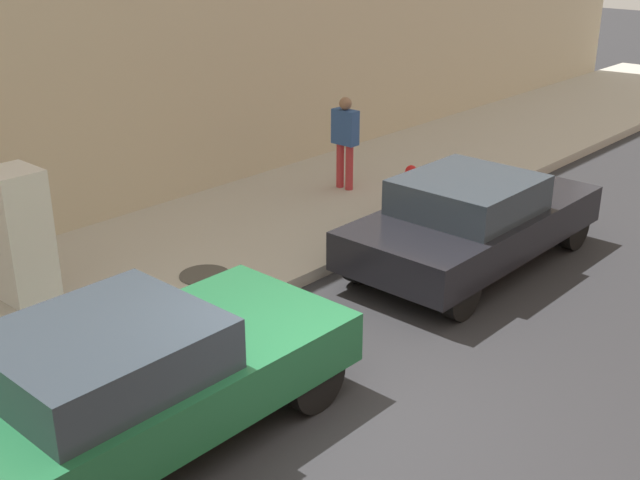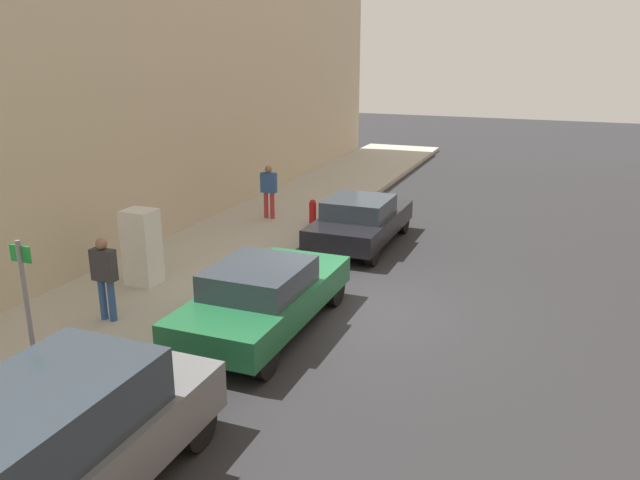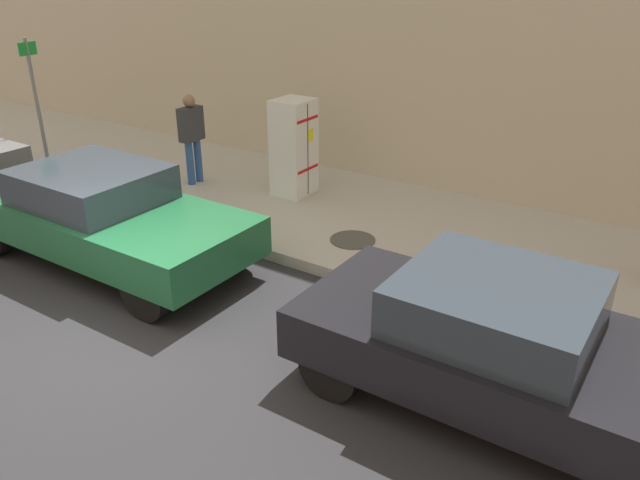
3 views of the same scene
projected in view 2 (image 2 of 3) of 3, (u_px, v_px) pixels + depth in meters
The scene contains 12 objects.
ground_plane at pixel (357, 310), 13.22m from camera, with size 80.00×80.00×0.00m, color #28282B.
sidewalk_slab at pixel (174, 278), 14.80m from camera, with size 3.86×44.00×0.18m, color #B2ADA0.
building_facade_near at pixel (48, 94), 14.69m from camera, with size 2.48×39.60×8.54m, color beige.
discarded_refrigerator at pixel (142, 247), 13.97m from camera, with size 0.69×0.62×1.72m.
manhole_cover at pixel (234, 263), 15.54m from camera, with size 0.70×0.70×0.02m, color #47443F.
street_sign_post at pixel (29, 317), 8.88m from camera, with size 0.36×0.07×2.61m.
fire_hydrant at pixel (313, 211), 19.01m from camera, with size 0.22×0.22×0.73m.
pedestrian_walking_far at pixel (269, 188), 19.38m from camera, with size 0.48×0.22×1.67m.
pedestrian_standing_near at pixel (104, 273), 12.02m from camera, with size 0.49×0.23×1.68m.
parked_suv_gray at pixel (49, 451), 7.12m from camera, with size 1.88×4.74×1.75m.
parked_sedan_green at pixel (264, 295), 12.02m from camera, with size 1.89×4.59×1.42m.
parked_sedan_dark at pixel (361, 220), 17.35m from camera, with size 1.89×4.32×1.39m.
Camera 2 is at (3.77, -11.62, 5.31)m, focal length 35.00 mm.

